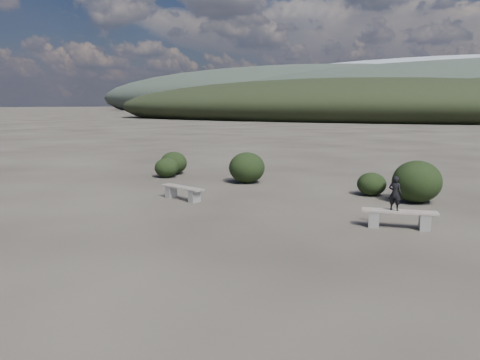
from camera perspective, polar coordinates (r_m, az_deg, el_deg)
The scene contains 10 objects.
ground at distance 10.33m, azimuth -9.10°, elevation -8.80°, with size 1200.00×1200.00×0.00m, color #2E2924.
bench_left at distance 15.83m, azimuth -7.03°, elevation -1.44°, with size 1.82×0.80×0.45m.
bench_right at distance 12.79m, azimuth 18.83°, elevation -4.35°, with size 1.92×0.81×0.47m.
seated_person at distance 12.65m, azimuth 18.37°, elevation -1.54°, with size 0.33×0.21×0.90m, color black.
shrub_a at distance 20.82m, azimuth -8.95°, elevation 1.48°, with size 1.04×1.04×0.85m, color black.
shrub_b at distance 19.08m, azimuth 0.84°, elevation 1.52°, with size 1.47×1.47×1.26m, color black.
shrub_c at distance 17.10m, azimuth 15.75°, elevation -0.48°, with size 1.01×1.01×0.81m, color black.
shrub_d at distance 16.30m, azimuth 20.75°, elevation -0.18°, with size 1.57×1.57×1.38m, color black.
shrub_f at distance 21.73m, azimuth -8.11°, elevation 2.07°, with size 1.22×1.22×1.04m, color black.
mountain_ridges at distance 347.19m, azimuth 26.41°, elevation 9.48°, with size 500.00×400.00×56.00m.
Camera 1 is at (6.01, -7.78, 3.16)m, focal length 35.00 mm.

